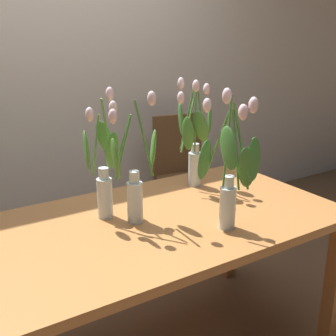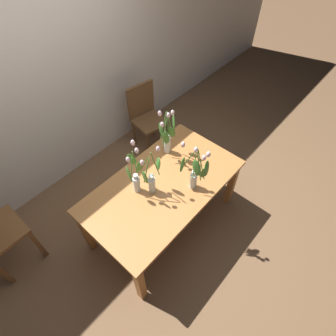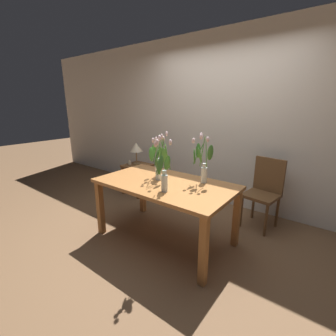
% 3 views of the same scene
% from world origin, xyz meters
% --- Properties ---
extents(room_wall_rear, '(9.00, 0.10, 2.70)m').
position_xyz_m(room_wall_rear, '(0.00, 1.51, 1.35)').
color(room_wall_rear, silver).
rests_on(room_wall_rear, ground).
extents(dining_table, '(1.60, 0.90, 0.74)m').
position_xyz_m(dining_table, '(0.00, 0.00, 0.65)').
color(dining_table, '#B7753D').
rests_on(dining_table, ground).
extents(tulip_vase_0, '(0.23, 0.21, 0.56)m').
position_xyz_m(tulip_vase_0, '(-0.13, 0.04, 0.94)').
color(tulip_vase_0, silver).
rests_on(tulip_vase_0, dining_table).
extents(tulip_vase_1, '(0.25, 0.15, 0.57)m').
position_xyz_m(tulip_vase_1, '(0.35, 0.25, 0.98)').
color(tulip_vase_1, silver).
rests_on(tulip_vase_1, dining_table).
extents(tulip_vase_2, '(0.18, 0.28, 0.59)m').
position_xyz_m(tulip_vase_2, '(0.17, -0.25, 0.97)').
color(tulip_vase_2, silver).
rests_on(tulip_vase_2, dining_table).
extents(tulip_vase_3, '(0.20, 0.19, 0.56)m').
position_xyz_m(tulip_vase_3, '(-0.21, 0.15, 0.92)').
color(tulip_vase_3, silver).
rests_on(tulip_vase_3, dining_table).
extents(dining_chair, '(0.46, 0.46, 0.93)m').
position_xyz_m(dining_chair, '(0.84, 1.08, 0.52)').
color(dining_chair, brown).
rests_on(dining_chair, ground).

